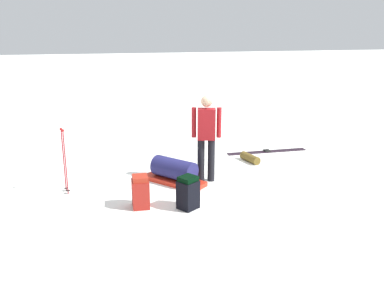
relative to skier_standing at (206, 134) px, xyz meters
name	(u,v)px	position (x,y,z in m)	size (l,w,h in m)	color
ground_plane	(192,177)	(-0.25, -0.23, -0.95)	(80.00, 80.00, 0.00)	white
skier_standing	(206,134)	(0.00, 0.00, 0.00)	(0.30, 0.56, 1.70)	black
ski_pair_near	(267,152)	(-1.53, 1.95, -0.94)	(0.18, 1.99, 0.05)	black
backpack_large_dark	(188,193)	(1.19, -0.63, -0.68)	(0.40, 0.41, 0.57)	black
backpack_bright	(141,192)	(0.96, -1.40, -0.68)	(0.33, 0.29, 0.56)	maroon
ski_poles_planted_near	(64,157)	(0.01, -2.65, -0.28)	(0.20, 0.11, 1.21)	maroon
gear_sled	(174,172)	(-0.02, -0.63, -0.73)	(1.25, 1.17, 0.49)	red
sleeping_mat_rolled	(250,158)	(-0.91, 1.28, -0.86)	(0.18, 0.18, 0.55)	brown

